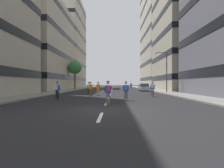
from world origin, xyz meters
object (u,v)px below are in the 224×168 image
(street_tree_near, at_px, (75,67))
(skater_6, at_px, (89,88))
(skater_4, at_px, (131,85))
(skater_7, at_px, (126,89))
(skater_3, at_px, (98,88))
(skater_5, at_px, (57,89))
(parked_car_near, at_px, (144,88))
(skater_0, at_px, (108,91))
(streetlamp_right, at_px, (164,67))
(skater_2, at_px, (91,88))
(skater_1, at_px, (152,88))

(street_tree_near, bearing_deg, skater_6, -70.16)
(skater_4, relative_size, skater_7, 1.00)
(skater_3, relative_size, skater_7, 1.00)
(skater_4, bearing_deg, skater_5, -108.23)
(skater_3, height_order, skater_4, same)
(skater_5, height_order, skater_7, same)
(parked_car_near, distance_m, street_tree_near, 18.21)
(skater_0, relative_size, skater_3, 1.00)
(skater_5, bearing_deg, skater_4, 71.77)
(streetlamp_right, relative_size, skater_2, 3.65)
(parked_car_near, height_order, skater_1, skater_1)
(skater_4, distance_m, skater_5, 32.30)
(skater_4, xyz_separation_m, skater_6, (-8.20, -23.64, -0.03))
(skater_5, bearing_deg, street_tree_near, 100.34)
(skater_5, distance_m, skater_7, 6.55)
(parked_car_near, height_order, skater_6, skater_6)
(skater_7, bearing_deg, skater_6, 121.93)
(streetlamp_right, height_order, skater_7, streetlamp_right)
(skater_1, bearing_deg, skater_2, -178.70)
(street_tree_near, height_order, skater_7, street_tree_near)
(skater_5, bearing_deg, parked_car_near, 57.02)
(skater_1, relative_size, skater_5, 1.00)
(skater_1, relative_size, skater_7, 1.00)
(skater_4, bearing_deg, skater_6, -109.12)
(skater_1, height_order, skater_7, same)
(skater_0, xyz_separation_m, skater_4, (5.08, 34.02, 0.00))
(skater_5, bearing_deg, skater_2, 58.49)
(parked_car_near, bearing_deg, skater_7, -105.15)
(skater_4, relative_size, skater_6, 1.00)
(street_tree_near, xyz_separation_m, skater_3, (7.88, -19.27, -4.54))
(skater_6, distance_m, skater_7, 8.76)
(streetlamp_right, relative_size, skater_3, 3.65)
(skater_6, relative_size, skater_7, 1.00)
(parked_car_near, xyz_separation_m, skater_6, (-9.50, -10.55, 0.29))
(parked_car_near, height_order, street_tree_near, street_tree_near)
(parked_car_near, bearing_deg, streetlamp_right, -72.33)
(parked_car_near, height_order, skater_2, skater_2)
(skater_1, bearing_deg, skater_4, 89.97)
(skater_6, bearing_deg, skater_4, 70.88)
(street_tree_near, distance_m, skater_0, 30.18)
(skater_5, bearing_deg, streetlamp_right, 38.90)
(parked_car_near, bearing_deg, skater_3, -124.09)
(skater_3, distance_m, skater_4, 25.92)
(skater_2, height_order, skater_6, same)
(skater_6, bearing_deg, skater_7, -58.07)
(streetlamp_right, distance_m, skater_5, 17.67)
(parked_car_near, bearing_deg, skater_0, -106.98)
(street_tree_near, xyz_separation_m, skater_1, (14.64, -20.57, -4.51))
(street_tree_near, bearing_deg, skater_3, -67.75)
(skater_1, xyz_separation_m, skater_3, (-6.75, 1.30, -0.03))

